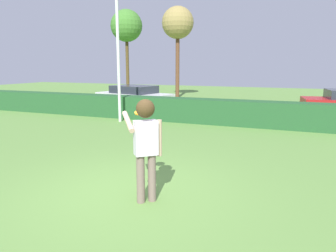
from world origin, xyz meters
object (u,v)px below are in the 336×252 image
frisbee (141,112)px  parked_car_white (134,96)px  willow_tree (126,26)px  person (146,139)px  lamppost (118,45)px  maple_tree (178,24)px

frisbee → parked_car_white: 11.41m
willow_tree → person: bearing=-60.3°
person → lamppost: size_ratio=0.32×
parked_car_white → lamppost: bearing=-71.0°
parked_car_white → willow_tree: size_ratio=0.69×
person → frisbee: (-0.27, 0.38, 0.38)m
parked_car_white → maple_tree: bearing=89.1°
willow_tree → maple_tree: (4.39, -0.60, -0.08)m
lamppost → frisbee: bearing=-56.6°
frisbee → willow_tree: (-9.71, 17.09, 3.74)m
maple_tree → parked_car_white: bearing=-90.9°
parked_car_white → person: bearing=-61.2°
willow_tree → parked_car_white: bearing=-58.9°
person → frisbee: 0.60m
frisbee → parked_car_white: size_ratio=0.05×
frisbee → maple_tree: (-5.32, 16.49, 3.65)m
parked_car_white → maple_tree: 7.88m
maple_tree → person: bearing=-71.7°
lamppost → maple_tree: bearing=96.5°
lamppost → parked_car_white: bearing=109.0°
person → lamppost: 8.28m
lamppost → willow_tree: 12.30m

